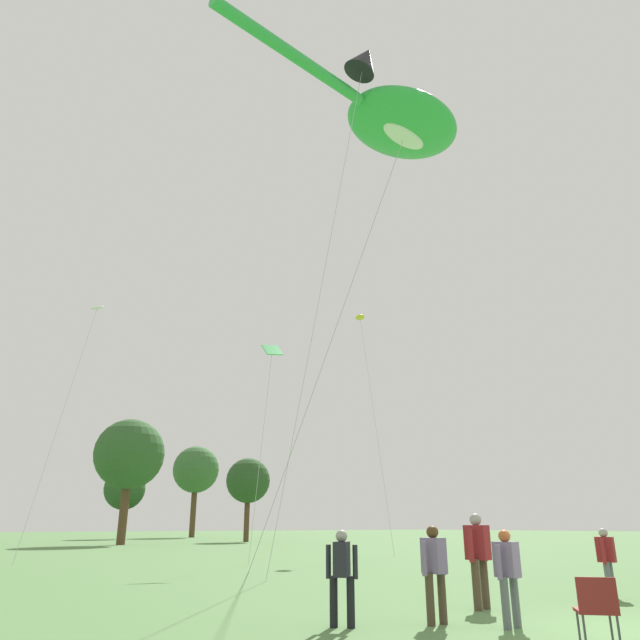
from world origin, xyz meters
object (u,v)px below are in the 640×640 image
(person_navy_jacket, at_px, (434,566))
(small_kite_bird_shape, at_px, (271,358))
(folding_chair, at_px, (597,606))
(small_kite_delta_white, at_px, (364,61))
(tree_pine_center, at_px, (196,470))
(person_redhead_woman, at_px, (478,553))
(backpack, at_px, (599,590))
(tree_broad_distant, at_px, (248,481))
(tree_shrub_far, at_px, (129,455))
(tree_oak_right, at_px, (125,489))
(small_kite_stunt_black, at_px, (360,320))
(person_brown_coat, at_px, (342,570))
(small_kite_tiny_distant, at_px, (95,313))
(big_show_kite, at_px, (399,123))
(person_child_front, at_px, (607,557))
(person_tall_center, at_px, (507,570))

(person_navy_jacket, bearing_deg, small_kite_bird_shape, -22.92)
(folding_chair, relative_size, small_kite_delta_white, 0.05)
(tree_pine_center, bearing_deg, small_kite_delta_white, -110.82)
(folding_chair, bearing_deg, small_kite_bird_shape, 119.74)
(person_redhead_woman, relative_size, backpack, 3.87)
(tree_pine_center, bearing_deg, tree_broad_distant, -103.00)
(person_redhead_woman, distance_m, tree_shrub_far, 43.04)
(person_navy_jacket, relative_size, tree_shrub_far, 0.15)
(person_redhead_woman, relative_size, tree_oak_right, 0.22)
(person_redhead_woman, distance_m, backpack, 3.04)
(person_navy_jacket, bearing_deg, small_kite_stunt_black, -38.90)
(small_kite_bird_shape, bearing_deg, person_redhead_woman, -14.92)
(person_brown_coat, bearing_deg, small_kite_tiny_distant, 45.91)
(big_show_kite, height_order, person_child_front, big_show_kite)
(big_show_kite, distance_m, small_kite_delta_white, 3.22)
(person_navy_jacket, bearing_deg, tree_oak_right, -15.65)
(person_brown_coat, distance_m, backpack, 6.29)
(person_brown_coat, bearing_deg, big_show_kite, -1.97)
(small_kite_delta_white, bearing_deg, person_child_front, -129.37)
(person_tall_center, bearing_deg, small_kite_stunt_black, -40.02)
(person_child_front, relative_size, person_redhead_woman, 0.84)
(small_kite_stunt_black, xyz_separation_m, tree_broad_distant, (6.94, 24.91, -8.07))
(person_brown_coat, relative_size, tree_broad_distant, 0.19)
(big_show_kite, xyz_separation_m, person_navy_jacket, (-7.61, -7.69, -16.62))
(person_child_front, distance_m, small_kite_bird_shape, 16.64)
(small_kite_delta_white, distance_m, tree_shrub_far, 38.14)
(person_navy_jacket, xyz_separation_m, small_kite_tiny_distant, (0.17, 21.77, 10.53))
(small_kite_bird_shape, xyz_separation_m, tree_pine_center, (21.43, 51.85, -0.34))
(small_kite_stunt_black, distance_m, tree_oak_right, 44.36)
(person_redhead_woman, distance_m, person_tall_center, 2.14)
(person_tall_center, bearing_deg, backpack, -80.95)
(big_show_kite, bearing_deg, small_kite_stunt_black, 49.89)
(person_brown_coat, distance_m, folding_chair, 3.66)
(folding_chair, bearing_deg, small_kite_delta_white, 112.23)
(person_navy_jacket, bearing_deg, small_kite_tiny_distant, -0.88)
(tree_shrub_far, bearing_deg, small_kite_stunt_black, -76.54)
(person_child_front, height_order, tree_shrub_far, tree_shrub_far)
(tree_broad_distant, bearing_deg, tree_shrub_far, -171.53)
(small_kite_tiny_distant, height_order, tree_broad_distant, small_kite_tiny_distant)
(person_redhead_woman, height_order, person_navy_jacket, person_redhead_woman)
(small_kite_tiny_distant, bearing_deg, backpack, 164.78)
(person_redhead_woman, xyz_separation_m, tree_shrub_far, (8.00, 41.87, 6.01))
(person_navy_jacket, distance_m, folding_chair, 2.66)
(person_navy_jacket, bearing_deg, person_brown_coat, 62.66)
(big_show_kite, distance_m, tree_broad_distant, 41.41)
(backpack, xyz_separation_m, tree_broad_distant, (17.59, 44.40, 5.27))
(backpack, xyz_separation_m, tree_oak_right, (12.30, 63.04, 5.14))
(tree_oak_right, bearing_deg, backpack, -101.04)
(small_kite_tiny_distant, relative_size, tree_broad_distant, 1.56)
(small_kite_bird_shape, xyz_separation_m, tree_broad_distant, (16.27, 29.50, -3.12))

